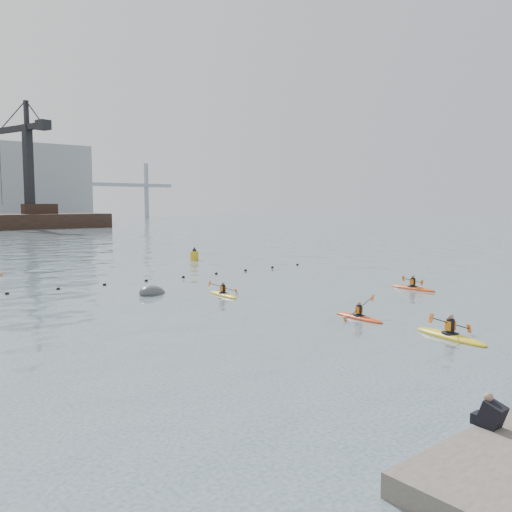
% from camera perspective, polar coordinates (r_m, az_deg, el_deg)
% --- Properties ---
extents(ground, '(400.00, 400.00, 0.00)m').
position_cam_1_polar(ground, '(21.00, 16.11, -9.59)').
color(ground, '#36464F').
rests_on(ground, ground).
extents(float_line, '(33.24, 0.73, 0.24)m').
position_cam_1_polar(float_line, '(38.00, -13.66, -2.73)').
color(float_line, black).
rests_on(float_line, ground).
extents(kayaker_0, '(2.03, 2.93, 1.16)m').
position_cam_1_polar(kayaker_0, '(26.09, 10.78, -6.31)').
color(kayaker_0, red).
rests_on(kayaker_0, ground).
extents(kayaker_1, '(2.38, 3.56, 1.25)m').
position_cam_1_polar(kayaker_1, '(23.39, 19.76, -7.87)').
color(kayaker_1, gold).
rests_on(kayaker_1, ground).
extents(kayaker_3, '(1.97, 2.89, 1.05)m').
position_cam_1_polar(kayaker_3, '(31.99, -3.49, -4.02)').
color(kayaker_3, yellow).
rests_on(kayaker_3, ground).
extents(kayaker_4, '(2.17, 3.22, 1.07)m').
position_cam_1_polar(kayaker_4, '(35.70, 16.16, -3.21)').
color(kayaker_4, '#D44613').
rests_on(kayaker_4, ground).
extents(mooring_buoy, '(2.55, 2.03, 1.44)m').
position_cam_1_polar(mooring_buoy, '(33.13, -10.83, -3.93)').
color(mooring_buoy, '#383A3D').
rests_on(mooring_buoy, ground).
extents(nav_buoy, '(0.79, 0.79, 1.44)m').
position_cam_1_polar(nav_buoy, '(52.04, -6.51, 0.05)').
color(nav_buoy, gold).
rests_on(nav_buoy, ground).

